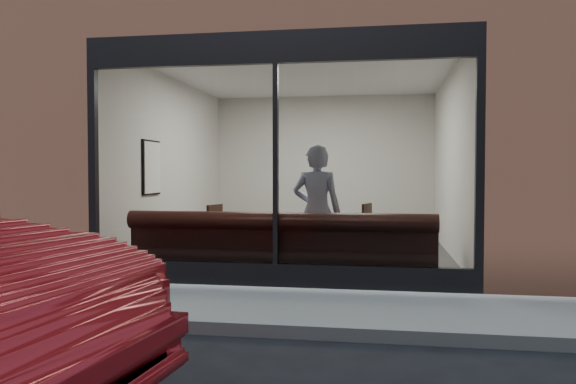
% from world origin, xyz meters
% --- Properties ---
extents(ground, '(120.00, 120.00, 0.00)m').
position_xyz_m(ground, '(0.00, 0.00, 0.00)').
color(ground, black).
rests_on(ground, ground).
extents(sidewalk_near, '(40.00, 2.00, 0.01)m').
position_xyz_m(sidewalk_near, '(0.00, 1.00, 0.01)').
color(sidewalk_near, gray).
rests_on(sidewalk_near, ground).
extents(kerb_near, '(40.00, 0.10, 0.12)m').
position_xyz_m(kerb_near, '(0.00, -0.05, 0.06)').
color(kerb_near, gray).
rests_on(kerb_near, ground).
extents(host_building_pier_left, '(2.50, 12.00, 3.20)m').
position_xyz_m(host_building_pier_left, '(-3.75, 8.00, 1.60)').
color(host_building_pier_left, brown).
rests_on(host_building_pier_left, ground).
extents(host_building_pier_right, '(2.50, 12.00, 3.20)m').
position_xyz_m(host_building_pier_right, '(3.75, 8.00, 1.60)').
color(host_building_pier_right, brown).
rests_on(host_building_pier_right, ground).
extents(host_building_backfill, '(5.00, 6.00, 3.20)m').
position_xyz_m(host_building_backfill, '(0.00, 11.00, 1.60)').
color(host_building_backfill, brown).
rests_on(host_building_backfill, ground).
extents(cafe_floor, '(6.00, 6.00, 0.00)m').
position_xyz_m(cafe_floor, '(0.00, 5.00, 0.02)').
color(cafe_floor, '#2D2D30').
rests_on(cafe_floor, ground).
extents(cafe_ceiling, '(6.00, 6.00, 0.00)m').
position_xyz_m(cafe_ceiling, '(0.00, 5.00, 3.19)').
color(cafe_ceiling, white).
rests_on(cafe_ceiling, host_building_upper).
extents(cafe_wall_back, '(5.00, 0.00, 5.00)m').
position_xyz_m(cafe_wall_back, '(0.00, 7.99, 1.60)').
color(cafe_wall_back, silver).
rests_on(cafe_wall_back, ground).
extents(cafe_wall_left, '(0.00, 6.00, 6.00)m').
position_xyz_m(cafe_wall_left, '(-2.49, 5.00, 1.60)').
color(cafe_wall_left, silver).
rests_on(cafe_wall_left, ground).
extents(cafe_wall_right, '(0.00, 6.00, 6.00)m').
position_xyz_m(cafe_wall_right, '(2.49, 5.00, 1.60)').
color(cafe_wall_right, silver).
rests_on(cafe_wall_right, ground).
extents(storefront_kick, '(5.00, 0.10, 0.30)m').
position_xyz_m(storefront_kick, '(0.00, 2.05, 0.15)').
color(storefront_kick, black).
rests_on(storefront_kick, ground).
extents(storefront_header, '(5.00, 0.10, 0.40)m').
position_xyz_m(storefront_header, '(0.00, 2.05, 3.00)').
color(storefront_header, black).
rests_on(storefront_header, host_building_upper).
extents(storefront_mullion, '(0.06, 0.10, 2.50)m').
position_xyz_m(storefront_mullion, '(0.00, 2.05, 1.55)').
color(storefront_mullion, black).
rests_on(storefront_mullion, storefront_kick).
extents(storefront_glass, '(4.80, 0.00, 4.80)m').
position_xyz_m(storefront_glass, '(0.00, 2.02, 1.55)').
color(storefront_glass, white).
rests_on(storefront_glass, storefront_kick).
extents(banquette, '(4.00, 0.55, 0.45)m').
position_xyz_m(banquette, '(0.00, 2.45, 0.23)').
color(banquette, '#351713').
rests_on(banquette, cafe_floor).
extents(person, '(0.68, 0.47, 1.82)m').
position_xyz_m(person, '(0.44, 2.78, 0.91)').
color(person, '#AFBFE2').
rests_on(person, cafe_floor).
extents(cafe_table_left, '(0.79, 0.79, 0.04)m').
position_xyz_m(cafe_table_left, '(-1.06, 3.00, 0.74)').
color(cafe_table_left, black).
rests_on(cafe_table_left, cafe_floor).
extents(cafe_table_right, '(0.61, 0.61, 0.04)m').
position_xyz_m(cafe_table_right, '(1.73, 3.53, 0.74)').
color(cafe_table_right, black).
rests_on(cafe_table_right, cafe_floor).
extents(cafe_chair_left, '(0.48, 0.48, 0.04)m').
position_xyz_m(cafe_chair_left, '(-1.41, 3.57, 0.24)').
color(cafe_chair_left, black).
rests_on(cafe_chair_left, cafe_floor).
extents(cafe_chair_right, '(0.49, 0.49, 0.04)m').
position_xyz_m(cafe_chair_right, '(0.90, 4.27, 0.24)').
color(cafe_chair_right, black).
rests_on(cafe_chair_right, cafe_floor).
extents(wall_poster, '(0.02, 0.64, 0.85)m').
position_xyz_m(wall_poster, '(-2.45, 3.99, 1.53)').
color(wall_poster, white).
rests_on(wall_poster, cafe_wall_left).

